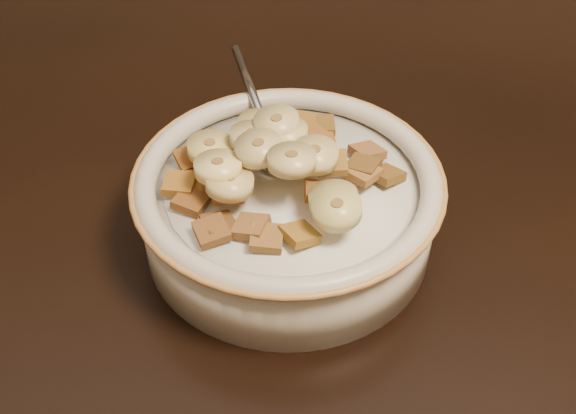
{
  "coord_description": "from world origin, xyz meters",
  "views": [
    {
      "loc": [
        0.14,
        -0.52,
        1.12
      ],
      "look_at": [
        0.13,
        -0.15,
        0.78
      ],
      "focal_mm": 45.0,
      "sensor_mm": 36.0,
      "label": 1
    }
  ],
  "objects_px": {
    "table": "(146,132)",
    "spoon": "(275,153)",
    "chair": "(230,90)",
    "cereal_bowl": "(288,213)"
  },
  "relations": [
    {
      "from": "chair",
      "to": "spoon",
      "type": "distance_m",
      "value": 0.76
    },
    {
      "from": "table",
      "to": "cereal_bowl",
      "type": "xyz_separation_m",
      "value": [
        0.13,
        -0.15,
        0.04
      ]
    },
    {
      "from": "chair",
      "to": "cereal_bowl",
      "type": "bearing_deg",
      "value": -79.58
    },
    {
      "from": "table",
      "to": "spoon",
      "type": "xyz_separation_m",
      "value": [
        0.12,
        -0.12,
        0.07
      ]
    },
    {
      "from": "table",
      "to": "cereal_bowl",
      "type": "height_order",
      "value": "cereal_bowl"
    },
    {
      "from": "chair",
      "to": "spoon",
      "type": "xyz_separation_m",
      "value": [
        0.1,
        -0.65,
        0.38
      ]
    },
    {
      "from": "table",
      "to": "cereal_bowl",
      "type": "relative_size",
      "value": 6.94
    },
    {
      "from": "table",
      "to": "spoon",
      "type": "height_order",
      "value": "spoon"
    },
    {
      "from": "table",
      "to": "chair",
      "type": "xyz_separation_m",
      "value": [
        0.02,
        0.53,
        -0.31
      ]
    },
    {
      "from": "chair",
      "to": "spoon",
      "type": "height_order",
      "value": "chair"
    }
  ]
}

